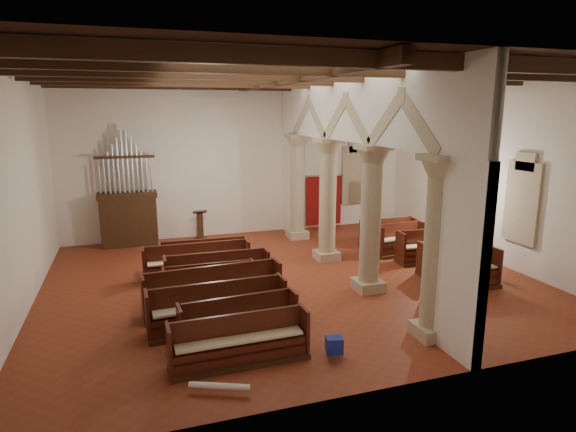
% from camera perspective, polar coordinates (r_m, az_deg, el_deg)
% --- Properties ---
extents(floor, '(14.00, 14.00, 0.00)m').
position_cam_1_polar(floor, '(14.50, 0.29, -7.55)').
color(floor, maroon).
rests_on(floor, ground).
extents(ceiling, '(14.00, 14.00, 0.00)m').
position_cam_1_polar(ceiling, '(13.67, 0.32, 16.81)').
color(ceiling, black).
rests_on(ceiling, wall_back).
extents(wall_back, '(14.00, 0.02, 6.00)m').
position_cam_1_polar(wall_back, '(19.51, -5.36, 6.62)').
color(wall_back, white).
rests_on(wall_back, floor).
extents(wall_front, '(14.00, 0.02, 6.00)m').
position_cam_1_polar(wall_front, '(8.40, 13.47, -1.37)').
color(wall_front, white).
rests_on(wall_front, floor).
extents(wall_left, '(0.02, 12.00, 6.00)m').
position_cam_1_polar(wall_left, '(13.33, -29.57, 2.37)').
color(wall_left, white).
rests_on(wall_left, floor).
extents(wall_right, '(0.02, 12.00, 6.00)m').
position_cam_1_polar(wall_right, '(17.30, 22.94, 4.96)').
color(wall_right, white).
rests_on(wall_right, floor).
extents(ceiling_beams, '(13.80, 11.80, 0.30)m').
position_cam_1_polar(ceiling_beams, '(13.66, 0.32, 16.06)').
color(ceiling_beams, '#382212').
rests_on(ceiling_beams, wall_back).
extents(arcade, '(0.90, 11.90, 6.00)m').
position_cam_1_polar(arcade, '(14.37, 7.17, 6.77)').
color(arcade, tan).
rests_on(arcade, floor).
extents(window_right_a, '(0.03, 1.00, 2.20)m').
position_cam_1_polar(window_right_a, '(16.32, 26.08, 1.43)').
color(window_right_a, '#398169').
rests_on(window_right_a, wall_right).
extents(window_right_b, '(0.03, 1.00, 2.20)m').
position_cam_1_polar(window_right_b, '(19.33, 17.86, 3.63)').
color(window_right_b, '#398169').
rests_on(window_right_b, wall_right).
extents(window_back, '(1.00, 0.03, 2.20)m').
position_cam_1_polar(window_back, '(21.26, 7.99, 4.86)').
color(window_back, '#398169').
rests_on(window_back, wall_back).
extents(pipe_organ, '(2.10, 0.85, 4.40)m').
position_cam_1_polar(pipe_organ, '(18.76, -18.41, 0.77)').
color(pipe_organ, '#382212').
rests_on(pipe_organ, floor).
extents(lectern, '(0.51, 0.51, 1.26)m').
position_cam_1_polar(lectern, '(18.87, -10.36, -1.38)').
color(lectern, '#3A2412').
rests_on(lectern, floor).
extents(dossal_curtain, '(1.80, 0.07, 2.17)m').
position_cam_1_polar(dossal_curtain, '(20.76, 4.25, 1.87)').
color(dossal_curtain, maroon).
rests_on(dossal_curtain, floor).
extents(processional_banner, '(0.50, 0.64, 2.23)m').
position_cam_1_polar(processional_banner, '(20.33, 9.89, 0.38)').
color(processional_banner, '#382212').
rests_on(processional_banner, floor).
extents(hymnal_box_a, '(0.39, 0.34, 0.34)m').
position_cam_1_polar(hymnal_box_a, '(10.20, 5.50, -14.97)').
color(hymnal_box_a, navy).
rests_on(hymnal_box_a, floor).
extents(hymnal_box_b, '(0.45, 0.41, 0.36)m').
position_cam_1_polar(hymnal_box_b, '(11.24, -0.57, -12.13)').
color(hymnal_box_b, '#16249C').
rests_on(hymnal_box_b, floor).
extents(hymnal_box_c, '(0.34, 0.31, 0.27)m').
position_cam_1_polar(hymnal_box_c, '(13.13, -3.99, -8.67)').
color(hymnal_box_c, navy).
rests_on(hymnal_box_c, floor).
extents(tube_heater_a, '(1.05, 0.54, 0.11)m').
position_cam_1_polar(tube_heater_a, '(9.15, -8.15, -19.31)').
color(tube_heater_a, white).
rests_on(tube_heater_a, floor).
extents(tube_heater_b, '(0.96, 0.42, 0.10)m').
position_cam_1_polar(tube_heater_b, '(10.86, -10.26, -13.98)').
color(tube_heater_b, white).
rests_on(tube_heater_b, floor).
extents(nave_pew_0, '(2.81, 0.72, 1.00)m').
position_cam_1_polar(nave_pew_0, '(9.96, -5.73, -15.31)').
color(nave_pew_0, '#382212').
rests_on(nave_pew_0, floor).
extents(nave_pew_1, '(2.64, 0.82, 0.98)m').
position_cam_1_polar(nave_pew_1, '(10.85, -5.83, -12.91)').
color(nave_pew_1, '#382212').
rests_on(nave_pew_1, floor).
extents(nave_pew_2, '(3.19, 0.80, 1.09)m').
position_cam_1_polar(nave_pew_2, '(11.40, -8.29, -11.48)').
color(nave_pew_2, '#382212').
rests_on(nave_pew_2, floor).
extents(nave_pew_3, '(3.49, 0.94, 1.13)m').
position_cam_1_polar(nave_pew_3, '(12.38, -8.80, -9.45)').
color(nave_pew_3, '#382212').
rests_on(nave_pew_3, floor).
extents(nave_pew_4, '(2.47, 0.70, 0.95)m').
position_cam_1_polar(nave_pew_4, '(13.18, -9.21, -8.37)').
color(nave_pew_4, '#382212').
rests_on(nave_pew_4, floor).
extents(nave_pew_5, '(2.91, 0.76, 1.07)m').
position_cam_1_polar(nave_pew_5, '(13.72, -8.33, -7.30)').
color(nave_pew_5, '#382212').
rests_on(nave_pew_5, floor).
extents(nave_pew_6, '(3.17, 0.72, 1.04)m').
position_cam_1_polar(nave_pew_6, '(14.83, -10.68, -5.92)').
color(nave_pew_6, '#382212').
rests_on(nave_pew_6, floor).
extents(nave_pew_7, '(2.81, 0.75, 0.95)m').
position_cam_1_polar(nave_pew_7, '(15.59, -9.87, -5.10)').
color(nave_pew_7, '#382212').
rests_on(nave_pew_7, floor).
extents(aisle_pew_0, '(2.08, 0.74, 1.12)m').
position_cam_1_polar(aisle_pew_0, '(14.58, 20.14, -6.66)').
color(aisle_pew_0, '#382212').
rests_on(aisle_pew_0, floor).
extents(aisle_pew_1, '(2.01, 0.83, 1.06)m').
position_cam_1_polar(aisle_pew_1, '(15.67, 18.62, -5.32)').
color(aisle_pew_1, '#382212').
rests_on(aisle_pew_1, floor).
extents(aisle_pew_2, '(2.14, 0.82, 1.09)m').
position_cam_1_polar(aisle_pew_2, '(16.69, 16.23, -4.04)').
color(aisle_pew_2, '#382212').
rests_on(aisle_pew_2, floor).
extents(aisle_pew_3, '(1.88, 0.86, 1.10)m').
position_cam_1_polar(aisle_pew_3, '(17.31, 13.09, -3.25)').
color(aisle_pew_3, '#382212').
rests_on(aisle_pew_3, floor).
extents(aisle_pew_4, '(2.12, 0.72, 1.02)m').
position_cam_1_polar(aisle_pew_4, '(18.25, 11.78, -2.48)').
color(aisle_pew_4, '#382212').
rests_on(aisle_pew_4, floor).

